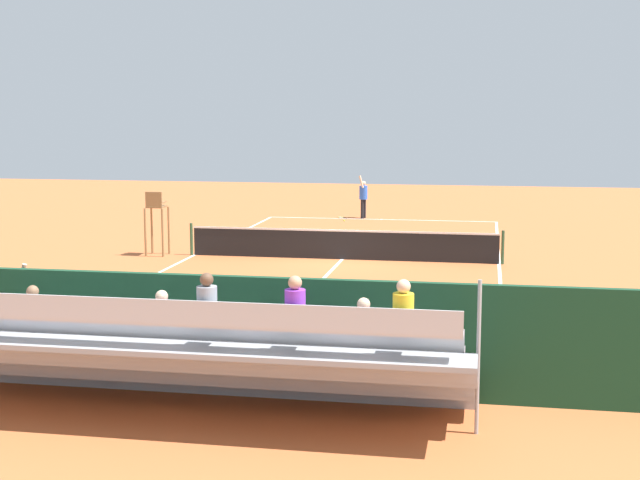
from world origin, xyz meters
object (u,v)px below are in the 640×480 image
(tennis_player, at_px, (363,196))
(tennis_racket, at_px, (342,217))
(tennis_ball_near, at_px, (344,221))
(courtside_bench, at_px, (336,351))
(umpire_chair, at_px, (156,216))
(equipment_bag, at_px, (253,370))
(line_judge, at_px, (15,312))
(tennis_net, at_px, (342,244))
(bleacher_stand, at_px, (191,354))

(tennis_player, bearing_deg, tennis_racket, 0.75)
(tennis_player, distance_m, tennis_racket, 1.40)
(tennis_ball_near, bearing_deg, courtside_bench, 98.55)
(umpire_chair, xyz_separation_m, equipment_bag, (-6.70, 13.09, -1.13))
(tennis_player, bearing_deg, line_judge, 82.25)
(tennis_net, height_order, courtside_bench, tennis_net)
(tennis_net, xyz_separation_m, courtside_bench, (-1.99, 13.27, 0.06))
(umpire_chair, distance_m, tennis_racket, 12.47)
(equipment_bag, relative_size, tennis_player, 0.47)
(bleacher_stand, height_order, tennis_player, bleacher_stand)
(umpire_chair, height_order, line_judge, umpire_chair)
(equipment_bag, bearing_deg, bleacher_stand, 76.01)
(umpire_chair, height_order, tennis_racket, umpire_chair)
(tennis_ball_near, bearing_deg, equipment_bag, 94.91)
(courtside_bench, distance_m, tennis_racket, 24.86)
(tennis_ball_near, bearing_deg, tennis_net, 98.57)
(tennis_net, bearing_deg, courtside_bench, 98.54)
(tennis_net, relative_size, tennis_racket, 19.33)
(umpire_chair, bearing_deg, equipment_bag, 117.12)
(tennis_racket, height_order, tennis_ball_near, tennis_ball_near)
(umpire_chair, relative_size, tennis_racket, 4.02)
(courtside_bench, relative_size, tennis_racket, 3.38)
(tennis_racket, bearing_deg, bleacher_stand, 93.91)
(bleacher_stand, height_order, equipment_bag, bleacher_stand)
(tennis_net, bearing_deg, tennis_player, -85.73)
(tennis_net, height_order, umpire_chair, umpire_chair)
(tennis_player, bearing_deg, tennis_ball_near, 62.10)
(umpire_chair, height_order, courtside_bench, umpire_chair)
(equipment_bag, relative_size, line_judge, 0.47)
(tennis_ball_near, bearing_deg, tennis_player, -117.90)
(tennis_net, height_order, line_judge, line_judge)
(bleacher_stand, bearing_deg, tennis_net, -89.98)
(umpire_chair, xyz_separation_m, tennis_racket, (-4.38, -11.60, -1.30))
(equipment_bag, relative_size, tennis_ball_near, 13.64)
(tennis_ball_near, bearing_deg, umpire_chair, 65.64)
(tennis_player, bearing_deg, umpire_chair, 65.24)
(bleacher_stand, bearing_deg, tennis_racket, -86.09)
(umpire_chair, distance_m, tennis_ball_near, 11.44)
(bleacher_stand, relative_size, courtside_bench, 5.03)
(tennis_net, height_order, tennis_player, tennis_player)
(umpire_chair, height_order, tennis_player, umpire_chair)
(umpire_chair, bearing_deg, tennis_racket, -110.69)
(equipment_bag, bearing_deg, tennis_player, -86.88)
(equipment_bag, height_order, line_judge, line_judge)
(courtside_bench, bearing_deg, tennis_net, -81.46)
(umpire_chair, height_order, tennis_ball_near, umpire_chair)
(equipment_bag, height_order, tennis_player, tennis_player)
(tennis_net, bearing_deg, tennis_racket, -80.85)
(bleacher_stand, bearing_deg, tennis_player, -88.18)
(bleacher_stand, relative_size, tennis_player, 4.70)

